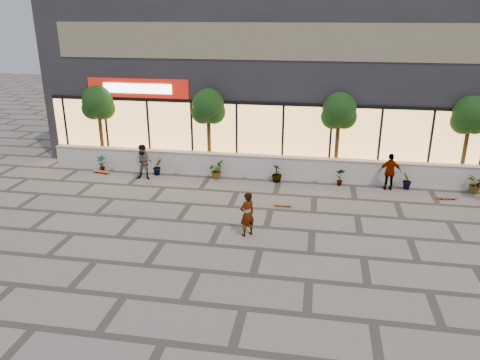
% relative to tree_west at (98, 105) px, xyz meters
% --- Properties ---
extents(ground, '(80.00, 80.00, 0.00)m').
position_rel_tree_west_xyz_m(ground, '(9.00, -7.70, -2.99)').
color(ground, gray).
rests_on(ground, ground).
extents(planter_wall, '(22.00, 0.42, 1.04)m').
position_rel_tree_west_xyz_m(planter_wall, '(9.00, -0.70, -2.46)').
color(planter_wall, silver).
rests_on(planter_wall, ground).
extents(retail_building, '(24.00, 9.17, 8.50)m').
position_rel_tree_west_xyz_m(retail_building, '(9.00, 4.79, 1.26)').
color(retail_building, '#27262C').
rests_on(retail_building, ground).
extents(shrub_a, '(0.43, 0.29, 0.81)m').
position_rel_tree_west_xyz_m(shrub_a, '(0.50, -1.25, -2.58)').
color(shrub_a, black).
rests_on(shrub_a, ground).
extents(shrub_b, '(0.57, 0.57, 0.81)m').
position_rel_tree_west_xyz_m(shrub_b, '(3.30, -1.25, -2.58)').
color(shrub_b, black).
rests_on(shrub_b, ground).
extents(shrub_c, '(0.68, 0.77, 0.81)m').
position_rel_tree_west_xyz_m(shrub_c, '(6.10, -1.25, -2.58)').
color(shrub_c, black).
rests_on(shrub_c, ground).
extents(shrub_d, '(0.64, 0.64, 0.81)m').
position_rel_tree_west_xyz_m(shrub_d, '(8.90, -1.25, -2.58)').
color(shrub_d, black).
rests_on(shrub_d, ground).
extents(shrub_e, '(0.46, 0.35, 0.81)m').
position_rel_tree_west_xyz_m(shrub_e, '(11.70, -1.25, -2.58)').
color(shrub_e, black).
rests_on(shrub_e, ground).
extents(shrub_f, '(0.55, 0.57, 0.81)m').
position_rel_tree_west_xyz_m(shrub_f, '(14.50, -1.25, -2.58)').
color(shrub_f, black).
rests_on(shrub_f, ground).
extents(shrub_g, '(0.77, 0.84, 0.81)m').
position_rel_tree_west_xyz_m(shrub_g, '(17.30, -1.25, -2.58)').
color(shrub_g, black).
rests_on(shrub_g, ground).
extents(tree_west, '(1.60, 1.50, 3.92)m').
position_rel_tree_west_xyz_m(tree_west, '(0.00, 0.00, 0.00)').
color(tree_west, '#4F321C').
rests_on(tree_west, ground).
extents(tree_midwest, '(1.60, 1.50, 3.92)m').
position_rel_tree_west_xyz_m(tree_midwest, '(5.50, 0.00, 0.00)').
color(tree_midwest, '#4F321C').
rests_on(tree_midwest, ground).
extents(tree_mideast, '(1.60, 1.50, 3.92)m').
position_rel_tree_west_xyz_m(tree_mideast, '(11.50, 0.00, 0.00)').
color(tree_mideast, '#4F321C').
rests_on(tree_mideast, ground).
extents(tree_east, '(1.60, 1.50, 3.92)m').
position_rel_tree_west_xyz_m(tree_east, '(17.00, 0.00, 0.00)').
color(tree_east, '#4F321C').
rests_on(tree_east, ground).
extents(skater_center, '(0.67, 0.67, 1.57)m').
position_rel_tree_west_xyz_m(skater_center, '(8.43, -6.78, -2.20)').
color(skater_center, silver).
rests_on(skater_center, ground).
extents(skater_left, '(0.80, 0.63, 1.62)m').
position_rel_tree_west_xyz_m(skater_left, '(2.91, -1.93, -2.17)').
color(skater_left, '#948C5F').
rests_on(skater_left, ground).
extents(skater_right_near, '(0.96, 0.43, 1.61)m').
position_rel_tree_west_xyz_m(skater_right_near, '(13.75, -1.40, -2.18)').
color(skater_right_near, silver).
rests_on(skater_right_near, ground).
extents(skateboard_center, '(0.71, 0.19, 0.08)m').
position_rel_tree_west_xyz_m(skateboard_center, '(9.42, -4.06, -2.91)').
color(skateboard_center, brown).
rests_on(skateboard_center, ground).
extents(skateboard_left, '(0.88, 0.37, 0.10)m').
position_rel_tree_west_xyz_m(skateboard_left, '(0.57, -1.50, -2.90)').
color(skateboard_left, '#CF5126').
rests_on(skateboard_left, ground).
extents(skateboard_right_near, '(0.79, 0.28, 0.09)m').
position_rel_tree_west_xyz_m(skateboard_right_near, '(16.00, -2.16, -2.91)').
color(skateboard_right_near, brown).
rests_on(skateboard_right_near, ground).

